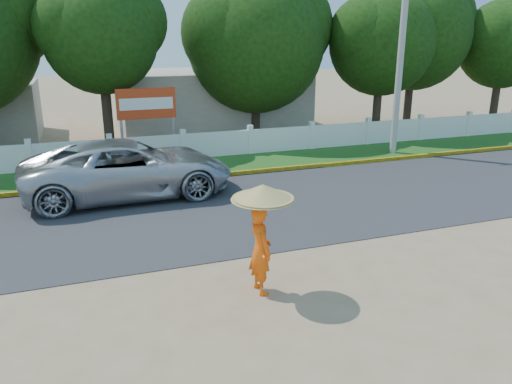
% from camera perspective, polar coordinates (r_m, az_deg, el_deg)
% --- Properties ---
extents(ground, '(120.00, 120.00, 0.00)m').
position_cam_1_polar(ground, '(11.43, 3.41, -9.11)').
color(ground, '#9E8460').
rests_on(ground, ground).
extents(road, '(60.00, 7.00, 0.02)m').
position_cam_1_polar(road, '(15.34, -3.13, -1.92)').
color(road, '#38383A').
rests_on(road, ground).
extents(grass_verge, '(60.00, 3.50, 0.03)m').
position_cam_1_polar(grass_verge, '(20.21, -7.40, 2.82)').
color(grass_verge, '#2D601E').
rests_on(grass_verge, ground).
extents(curb, '(40.00, 0.18, 0.16)m').
position_cam_1_polar(curb, '(18.59, -6.27, 1.75)').
color(curb, yellow).
rests_on(curb, ground).
extents(fence, '(40.00, 0.10, 1.10)m').
position_cam_1_polar(fence, '(21.46, -8.29, 5.13)').
color(fence, silver).
rests_on(fence, ground).
extents(building_near, '(10.00, 6.00, 3.20)m').
position_cam_1_polar(building_near, '(28.49, -5.20, 10.45)').
color(building_near, '#B7AD99').
rests_on(building_near, ground).
extents(utility_pole, '(0.28, 0.28, 7.60)m').
position_cam_1_polar(utility_pole, '(22.85, 16.11, 13.63)').
color(utility_pole, '#9A9A97').
rests_on(utility_pole, ground).
extents(vehicle, '(6.76, 3.23, 1.86)m').
position_cam_1_polar(vehicle, '(16.82, -14.31, 2.61)').
color(vehicle, '#AFB3B8').
rests_on(vehicle, ground).
extents(monk_with_parasol, '(1.28, 1.28, 2.33)m').
position_cam_1_polar(monk_with_parasol, '(10.00, 0.65, -3.59)').
color(monk_with_parasol, '#FF580D').
rests_on(monk_with_parasol, ground).
extents(billboard, '(2.50, 0.13, 2.95)m').
position_cam_1_polar(billboard, '(22.05, -12.41, 9.44)').
color(billboard, gray).
rests_on(billboard, ground).
extents(tree_row, '(37.08, 7.74, 8.78)m').
position_cam_1_polar(tree_row, '(24.75, -5.19, 16.82)').
color(tree_row, '#473828').
rests_on(tree_row, ground).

